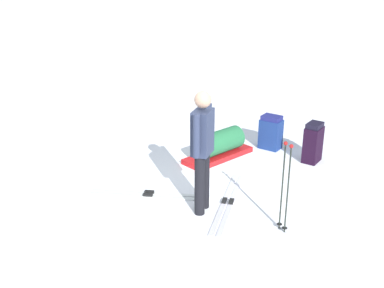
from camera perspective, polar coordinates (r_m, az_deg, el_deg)
name	(u,v)px	position (r m, az deg, el deg)	size (l,w,h in m)	color
ground_plane	(192,186)	(7.24, 0.00, -5.16)	(80.00, 80.00, 0.00)	white
skier_standing	(202,146)	(6.19, 1.27, -0.27)	(0.50, 0.37, 1.70)	black
ski_pair_near	(149,195)	(7.00, -5.28, -6.13)	(0.76, 1.76, 0.05)	silver
ski_pair_far	(228,202)	(6.79, 4.36, -7.06)	(1.74, 0.99, 0.05)	silver
backpack_large_dark	(313,143)	(8.25, 14.46, 0.14)	(0.41, 0.42, 0.70)	black
backpack_bright	(271,132)	(8.70, 9.53, 1.39)	(0.46, 0.46, 0.63)	navy
ski_poles_planted_near	(285,183)	(5.94, 11.26, -4.65)	(0.17, 0.10, 1.21)	#212822
gear_sled	(218,146)	(8.19, 3.20, -0.22)	(1.06, 1.38, 0.49)	red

